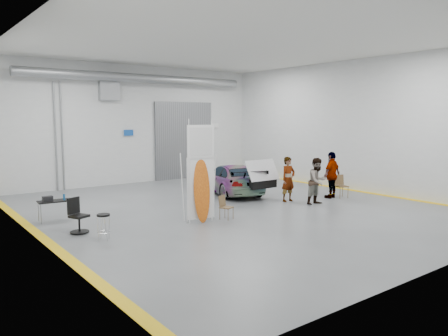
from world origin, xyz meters
TOP-DOWN VIEW (x-y plane):
  - ground at (0.00, 0.00)m, footprint 16.00×16.00m
  - room_shell at (0.24, 2.22)m, footprint 14.02×16.18m
  - sedan_car at (1.83, 2.50)m, footprint 2.98×4.80m
  - person_a at (2.54, -0.36)m, footprint 0.67×0.46m
  - person_b at (3.01, -1.47)m, footprint 0.90×0.69m
  - person_c at (4.54, -0.93)m, footprint 1.20×0.65m
  - surfboard_display at (-2.18, -1.18)m, footprint 0.93×0.38m
  - folding_chair_near at (-1.34, -1.33)m, footprint 0.48×0.51m
  - folding_chair_far at (4.93, -1.13)m, footprint 0.57×0.60m
  - shop_stool at (-5.56, -1.27)m, footprint 0.38×0.38m
  - work_table at (-5.99, 1.91)m, footprint 1.10×0.61m
  - office_chair at (-5.84, -0.05)m, footprint 0.59×0.62m
  - trunk_lid at (1.83, 0.51)m, footprint 1.51×0.92m

SIDE VIEW (x-z plane):
  - ground at x=0.00m, z-range 0.00..0.00m
  - folding_chair_near at x=-1.34m, z-range -0.15..0.64m
  - folding_chair_far at x=4.93m, z-range -0.18..0.77m
  - shop_stool at x=-5.56m, z-range 0.00..0.74m
  - office_chair at x=-5.84m, z-range -0.06..0.96m
  - sedan_car at x=1.83m, z-range 0.00..1.30m
  - work_table at x=-5.99m, z-range 0.24..1.11m
  - person_a at x=2.54m, z-range 0.00..1.81m
  - person_b at x=3.01m, z-range 0.00..1.82m
  - person_c at x=4.54m, z-range 0.00..1.96m
  - trunk_lid at x=1.83m, z-range 1.30..1.34m
  - surfboard_display at x=-2.18m, z-range -0.32..3.02m
  - room_shell at x=0.24m, z-range 1.07..7.08m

